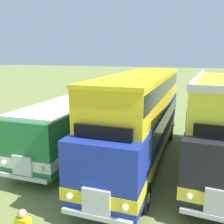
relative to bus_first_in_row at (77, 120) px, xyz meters
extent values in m
plane|color=olive|center=(7.60, -0.26, -1.75)|extent=(200.00, 200.00, 0.00)
cube|color=#237538|center=(0.00, -0.04, -0.05)|extent=(2.85, 9.84, 2.30)
cube|color=silver|center=(0.00, -0.04, -0.65)|extent=(2.89, 9.88, 0.44)
cube|color=#19232D|center=(-0.01, 0.36, 0.55)|extent=(2.79, 7.45, 0.76)
cube|color=#19232D|center=(0.17, -4.86, 0.60)|extent=(2.20, 0.18, 0.90)
cube|color=silver|center=(0.18, -4.97, -0.65)|extent=(0.90, 0.15, 0.80)
cube|color=silver|center=(0.18, -5.00, -1.15)|extent=(2.30, 0.22, 0.16)
sphere|color=#EAEACC|center=(1.08, -4.95, -0.65)|extent=(0.22, 0.22, 0.22)
sphere|color=#EAEACC|center=(-0.72, -5.01, -0.65)|extent=(0.22, 0.22, 0.22)
cube|color=silver|center=(0.00, -0.04, 1.17)|extent=(2.79, 9.44, 0.14)
cylinder|color=black|center=(1.27, -3.28, -1.23)|extent=(0.32, 1.05, 1.04)
cylinder|color=silver|center=(1.42, -3.28, -1.23)|extent=(0.03, 0.36, 0.36)
cylinder|color=black|center=(-1.03, -3.36, -1.23)|extent=(0.32, 1.05, 1.04)
cylinder|color=silver|center=(-1.18, -3.37, -1.23)|extent=(0.03, 0.36, 0.36)
cylinder|color=black|center=(1.04, 3.07, -1.23)|extent=(0.32, 1.05, 1.04)
cylinder|color=silver|center=(1.19, 3.08, -1.23)|extent=(0.03, 0.36, 0.36)
cylinder|color=black|center=(-1.26, 2.99, -1.23)|extent=(0.32, 1.05, 1.04)
cylinder|color=silver|center=(-1.41, 2.99, -1.23)|extent=(0.03, 0.36, 0.36)
cube|color=#1E339E|center=(3.80, -0.47, -0.05)|extent=(2.80, 11.52, 2.30)
cube|color=yellow|center=(3.80, -0.47, -0.65)|extent=(2.84, 11.56, 0.44)
cube|color=#19232D|center=(3.79, -0.07, 0.55)|extent=(2.77, 9.12, 0.76)
cube|color=#19232D|center=(3.95, -6.14, 0.60)|extent=(2.20, 0.16, 0.90)
cube|color=silver|center=(3.95, -6.25, -0.65)|extent=(0.90, 0.14, 0.80)
cube|color=silver|center=(3.95, -6.28, -1.15)|extent=(2.30, 0.20, 0.16)
sphere|color=#EAEACC|center=(4.85, -6.23, -0.65)|extent=(0.22, 0.22, 0.22)
sphere|color=#EAEACC|center=(3.05, -6.28, -0.65)|extent=(0.22, 0.22, 0.22)
cube|color=yellow|center=(3.79, -0.22, 1.85)|extent=(2.68, 10.62, 1.50)
cube|color=yellow|center=(3.79, -0.22, 2.67)|extent=(2.74, 10.72, 0.14)
cube|color=#19232D|center=(3.79, -0.22, 2.15)|extent=(2.72, 10.52, 0.68)
cube|color=black|center=(3.94, -5.65, 1.35)|extent=(1.90, 0.17, 0.40)
cylinder|color=black|center=(5.06, -4.57, -1.23)|extent=(0.31, 1.05, 1.04)
cylinder|color=silver|center=(5.21, -4.56, -1.23)|extent=(0.03, 0.36, 0.36)
cylinder|color=black|center=(2.76, -4.63, -1.23)|extent=(0.31, 1.05, 1.04)
cylinder|color=silver|center=(2.61, -4.63, -1.23)|extent=(0.03, 0.36, 0.36)
cylinder|color=black|center=(4.85, 3.49, -1.23)|extent=(0.31, 1.05, 1.04)
cylinder|color=silver|center=(5.00, 3.49, -1.23)|extent=(0.03, 0.36, 0.36)
cylinder|color=black|center=(2.55, 3.43, -1.23)|extent=(0.31, 1.05, 1.04)
cylinder|color=silver|center=(2.40, 3.42, -1.23)|extent=(0.03, 0.36, 0.36)
cube|color=black|center=(7.60, -0.18, -0.05)|extent=(2.80, 9.61, 2.30)
cube|color=yellow|center=(7.60, -0.18, -0.65)|extent=(2.84, 9.66, 0.44)
cube|color=#19232D|center=(7.61, 0.22, 0.55)|extent=(2.76, 7.22, 0.76)
cube|color=#19232D|center=(7.45, -4.89, 0.60)|extent=(2.20, 0.17, 0.90)
cube|color=silver|center=(7.44, -5.00, -0.65)|extent=(0.90, 0.15, 0.80)
cube|color=silver|center=(7.44, -5.03, -1.15)|extent=(2.30, 0.21, 0.16)
sphere|color=#EAEACC|center=(6.54, -4.98, -0.65)|extent=(0.22, 0.22, 0.22)
cube|color=silver|center=(7.73, 3.88, 2.65)|extent=(2.40, 0.18, 0.24)
cube|color=silver|center=(6.41, 0.11, 2.65)|extent=(0.38, 8.64, 0.24)
cube|color=#19232D|center=(7.61, 0.07, 1.55)|extent=(2.71, 8.61, 0.64)
cylinder|color=black|center=(6.35, -3.31, -1.23)|extent=(0.31, 1.05, 1.04)
cylinder|color=silver|center=(6.20, -3.31, -1.23)|extent=(0.03, 0.36, 0.36)
cylinder|color=black|center=(6.54, 2.82, -1.23)|extent=(0.31, 1.05, 1.04)
cylinder|color=silver|center=(6.39, 2.83, -1.23)|extent=(0.03, 0.36, 0.36)
sphere|color=tan|center=(2.81, -8.09, -0.13)|extent=(0.22, 0.22, 0.22)
cylinder|color=#8C704C|center=(-3.00, 9.03, -1.23)|extent=(0.08, 0.08, 1.05)
cylinder|color=#8C704C|center=(4.07, 9.03, -1.23)|extent=(0.08, 0.08, 1.05)
cylinder|color=beige|center=(7.60, 9.03, -0.82)|extent=(21.19, 0.03, 0.03)
camera|label=1|loc=(6.78, -12.44, 3.66)|focal=40.52mm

